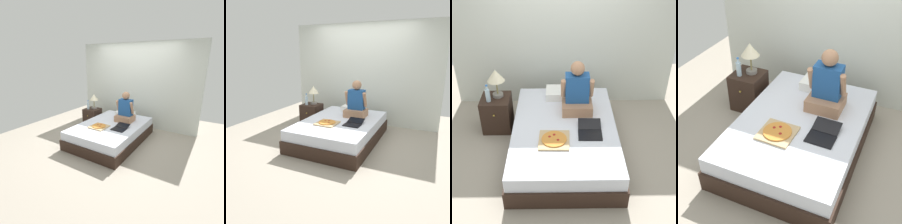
{
  "view_description": "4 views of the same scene",
  "coord_description": "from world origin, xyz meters",
  "views": [
    {
      "loc": [
        2.18,
        -3.52,
        2.03
      ],
      "look_at": [
        0.05,
        -0.06,
        0.79
      ],
      "focal_mm": 28.0,
      "sensor_mm": 36.0,
      "label": 1
    },
    {
      "loc": [
        1.74,
        -3.93,
        1.79
      ],
      "look_at": [
        0.05,
        -0.25,
        0.69
      ],
      "focal_mm": 35.0,
      "sensor_mm": 36.0,
      "label": 2
    },
    {
      "loc": [
        -0.06,
        -3.49,
        3.06
      ],
      "look_at": [
        -0.01,
        -0.15,
        0.78
      ],
      "focal_mm": 50.0,
      "sensor_mm": 36.0,
      "label": 3
    },
    {
      "loc": [
        1.09,
        -2.76,
        2.73
      ],
      "look_at": [
        -0.09,
        -0.1,
        0.61
      ],
      "focal_mm": 50.0,
      "sensor_mm": 36.0,
      "label": 4
    }
  ],
  "objects": [
    {
      "name": "ground_plane",
      "position": [
        0.0,
        0.0,
        0.0
      ],
      "size": [
        5.75,
        5.75,
        0.0
      ],
      "primitive_type": "plane",
      "color": "#9E9384"
    },
    {
      "name": "pillow",
      "position": [
        -0.02,
        0.79,
        0.51
      ],
      "size": [
        0.52,
        0.34,
        0.12
      ],
      "primitive_type": "cube",
      "color": "white",
      "rests_on": "bed"
    },
    {
      "name": "water_bottle",
      "position": [
        -1.13,
        0.48,
        0.67
      ],
      "size": [
        0.07,
        0.07,
        0.28
      ],
      "color": "silver",
      "rests_on": "nightstand_left"
    },
    {
      "name": "wall_back",
      "position": [
        0.0,
        1.43,
        1.25
      ],
      "size": [
        3.75,
        0.12,
        2.5
      ],
      "primitive_type": "cube",
      "color": "silver",
      "rests_on": "ground"
    },
    {
      "name": "pizza_box",
      "position": [
        -0.14,
        -0.34,
        0.47
      ],
      "size": [
        0.41,
        0.41,
        0.05
      ],
      "color": "tan",
      "rests_on": "bed"
    },
    {
      "name": "nightstand_left",
      "position": [
        -1.05,
        0.57,
        0.28
      ],
      "size": [
        0.44,
        0.47,
        0.56
      ],
      "color": "black",
      "rests_on": "ground"
    },
    {
      "name": "lamp_on_left_nightstand",
      "position": [
        -1.01,
        0.62,
        0.88
      ],
      "size": [
        0.26,
        0.26,
        0.45
      ],
      "color": "gray",
      "rests_on": "nightstand_left"
    },
    {
      "name": "bed",
      "position": [
        0.0,
        0.0,
        0.22
      ],
      "size": [
        1.48,
        2.13,
        0.45
      ],
      "color": "black",
      "rests_on": "ground"
    },
    {
      "name": "laptop",
      "position": [
        0.34,
        -0.17,
        0.47
      ],
      "size": [
        0.33,
        0.42,
        0.07
      ],
      "color": "black",
      "rests_on": "bed"
    },
    {
      "name": "person_seated",
      "position": [
        0.19,
        0.39,
        0.74
      ],
      "size": [
        0.47,
        0.4,
        0.78
      ],
      "color": "#A37556",
      "rests_on": "bed"
    }
  ]
}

